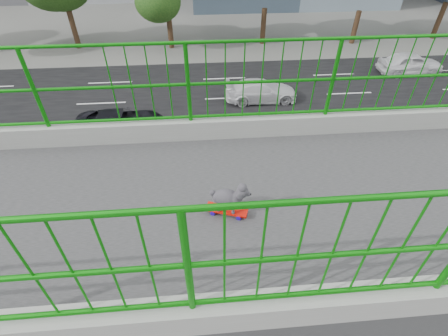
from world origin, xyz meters
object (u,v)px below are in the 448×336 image
Objects in this scene: car_1 at (225,154)px; skateboard at (227,210)px; car_0 at (116,210)px; car_3 at (261,91)px; poodle at (229,197)px; car_4 at (411,63)px; car_2 at (121,124)px.

skateboard is at bearing -4.97° from car_1.
car_0 is 12.03m from car_3.
skateboard is 0.11× the size of car_0.
poodle is at bearing 90.00° from skateboard.
car_4 is (-12.80, 18.73, -0.01)m from car_0.
skateboard reaches higher than car_1.
car_2 is (-6.40, -0.87, -0.11)m from car_0.
poodle is 0.09× the size of car_2.
car_0 is at bearing -54.17° from car_1.
car_2 is 1.06× the size of car_3.
car_3 is at bearing -68.49° from car_2.
skateboard is 1.12× the size of poodle.
poodle reaches higher than car_4.
car_2 is (-12.58, -4.49, -6.39)m from skateboard.
skateboard is 9.52m from car_0.
car_4 is (-18.99, 15.09, -6.50)m from poodle.
car_3 is at bearing 142.94° from car_0.
car_2 is at bearing -172.27° from car_0.
car_0 is at bearing 124.35° from car_4.
car_3 is 11.91m from car_4.
car_0 is at bearing -172.27° from car_2.
poodle reaches higher than car_0.
car_4 reaches higher than car_2.
skateboard is 0.11× the size of car_3.
car_1 is 17.22m from car_4.
poodle reaches higher than car_1.
car_3 is at bearing 156.23° from car_1.
car_2 reaches higher than car_3.
car_3 is (-9.60, 7.25, -0.12)m from car_0.
car_1 is at bearing -166.55° from skateboard.
poodle is 0.10× the size of car_0.
car_2 is 20.61m from car_4.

